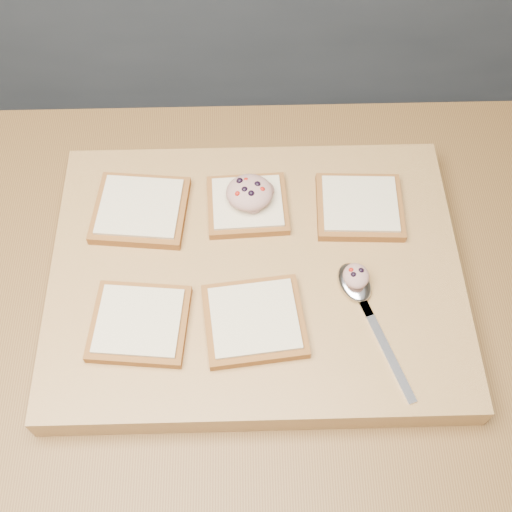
# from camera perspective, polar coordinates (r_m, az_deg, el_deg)

# --- Properties ---
(ground) EXTENTS (4.00, 4.00, 0.00)m
(ground) POSITION_cam_1_polar(r_m,az_deg,el_deg) (1.72, 1.35, -18.91)
(ground) COLOR #515459
(ground) RESTS_ON ground
(island_counter) EXTENTS (2.00, 0.80, 0.90)m
(island_counter) POSITION_cam_1_polar(r_m,az_deg,el_deg) (1.28, 1.77, -14.51)
(island_counter) COLOR slate
(island_counter) RESTS_ON ground
(cutting_board) EXTENTS (0.55, 0.42, 0.04)m
(cutting_board) POSITION_cam_1_polar(r_m,az_deg,el_deg) (0.88, -0.00, -1.67)
(cutting_board) COLOR tan
(cutting_board) RESTS_ON island_counter
(bread_far_left) EXTENTS (0.14, 0.13, 0.02)m
(bread_far_left) POSITION_cam_1_polar(r_m,az_deg,el_deg) (0.91, -10.24, 4.10)
(bread_far_left) COLOR brown
(bread_far_left) RESTS_ON cutting_board
(bread_far_center) EXTENTS (0.12, 0.11, 0.02)m
(bread_far_center) POSITION_cam_1_polar(r_m,az_deg,el_deg) (0.90, -0.76, 4.58)
(bread_far_center) COLOR brown
(bread_far_center) RESTS_ON cutting_board
(bread_far_right) EXTENTS (0.12, 0.11, 0.02)m
(bread_far_right) POSITION_cam_1_polar(r_m,az_deg,el_deg) (0.91, 9.19, 4.39)
(bread_far_right) COLOR brown
(bread_far_right) RESTS_ON cutting_board
(bread_near_left) EXTENTS (0.13, 0.12, 0.02)m
(bread_near_left) POSITION_cam_1_polar(r_m,az_deg,el_deg) (0.82, -10.32, -5.87)
(bread_near_left) COLOR brown
(bread_near_left) RESTS_ON cutting_board
(bread_near_center) EXTENTS (0.14, 0.13, 0.02)m
(bread_near_center) POSITION_cam_1_polar(r_m,az_deg,el_deg) (0.81, -0.15, -5.74)
(bread_near_center) COLOR brown
(bread_near_center) RESTS_ON cutting_board
(tuna_salad_dollop) EXTENTS (0.07, 0.06, 0.03)m
(tuna_salad_dollop) POSITION_cam_1_polar(r_m,az_deg,el_deg) (0.89, -0.59, 5.68)
(tuna_salad_dollop) COLOR tan
(tuna_salad_dollop) RESTS_ON bread_far_center
(spoon) EXTENTS (0.09, 0.20, 0.01)m
(spoon) POSITION_cam_1_polar(r_m,az_deg,el_deg) (0.84, 9.14, -3.16)
(spoon) COLOR silver
(spoon) RESTS_ON cutting_board
(spoon_salad) EXTENTS (0.03, 0.04, 0.02)m
(spoon_salad) POSITION_cam_1_polar(r_m,az_deg,el_deg) (0.83, 8.88, -1.75)
(spoon_salad) COLOR tan
(spoon_salad) RESTS_ON spoon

